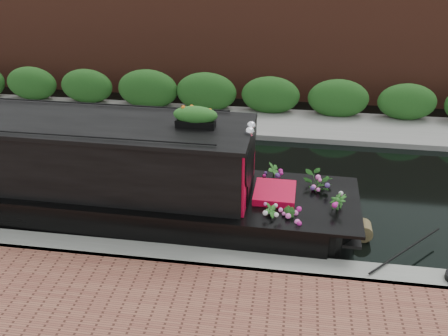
# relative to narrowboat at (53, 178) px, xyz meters

# --- Properties ---
(ground) EXTENTS (80.00, 80.00, 0.00)m
(ground) POSITION_rel_narrowboat_xyz_m (2.35, 1.82, -0.91)
(ground) COLOR black
(ground) RESTS_ON ground
(near_bank_coping) EXTENTS (40.00, 0.60, 0.50)m
(near_bank_coping) POSITION_rel_narrowboat_xyz_m (2.35, -1.48, -0.91)
(near_bank_coping) COLOR gray
(near_bank_coping) RESTS_ON ground
(far_bank_path) EXTENTS (40.00, 2.40, 0.34)m
(far_bank_path) POSITION_rel_narrowboat_xyz_m (2.35, 6.02, -0.91)
(far_bank_path) COLOR gray
(far_bank_path) RESTS_ON ground
(far_hedge) EXTENTS (40.00, 1.10, 2.80)m
(far_hedge) POSITION_rel_narrowboat_xyz_m (2.35, 6.92, -0.91)
(far_hedge) COLOR #20501A
(far_hedge) RESTS_ON ground
(far_brick_wall) EXTENTS (40.00, 1.00, 8.00)m
(far_brick_wall) POSITION_rel_narrowboat_xyz_m (2.35, 9.02, -0.91)
(far_brick_wall) COLOR brown
(far_brick_wall) RESTS_ON ground
(narrowboat) EXTENTS (13.10, 2.47, 3.06)m
(narrowboat) POSITION_rel_narrowboat_xyz_m (0.00, 0.00, 0.00)
(narrowboat) COLOR black
(narrowboat) RESTS_ON ground
(rope_fender) EXTENTS (0.38, 0.40, 0.38)m
(rope_fender) POSITION_rel_narrowboat_xyz_m (6.98, -0.00, -0.72)
(rope_fender) COLOR brown
(rope_fender) RESTS_ON ground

